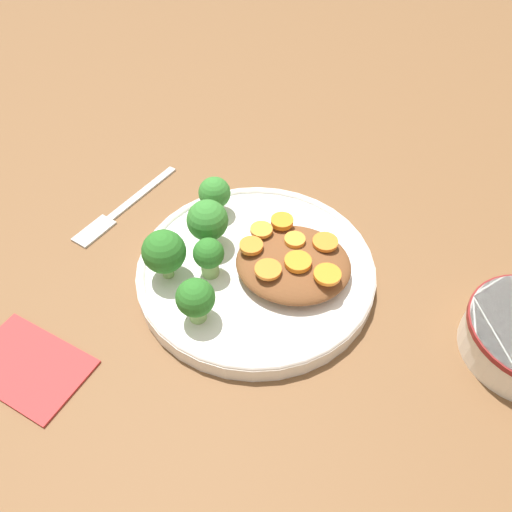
% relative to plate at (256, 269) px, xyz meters
% --- Properties ---
extents(ground_plane, '(4.00, 4.00, 0.00)m').
position_rel_plate_xyz_m(ground_plane, '(0.00, 0.00, -0.01)').
color(ground_plane, brown).
extents(plate, '(0.26, 0.26, 0.02)m').
position_rel_plate_xyz_m(plate, '(0.00, 0.00, 0.00)').
color(plate, white).
rests_on(plate, ground_plane).
extents(stew_mound, '(0.12, 0.11, 0.03)m').
position_rel_plate_xyz_m(stew_mound, '(0.04, 0.00, 0.02)').
color(stew_mound, brown).
rests_on(stew_mound, plate).
extents(broccoli_floret_0, '(0.04, 0.04, 0.05)m').
position_rel_plate_xyz_m(broccoli_floret_0, '(-0.04, -0.08, 0.04)').
color(broccoli_floret_0, '#7FA85B').
rests_on(broccoli_floret_0, plate).
extents(broccoli_floret_1, '(0.04, 0.04, 0.06)m').
position_rel_plate_xyz_m(broccoli_floret_1, '(-0.06, 0.02, 0.04)').
color(broccoli_floret_1, '#7FA85B').
rests_on(broccoli_floret_1, plate).
extents(broccoli_floret_2, '(0.03, 0.03, 0.05)m').
position_rel_plate_xyz_m(broccoli_floret_2, '(-0.04, -0.02, 0.03)').
color(broccoli_floret_2, '#7FA85B').
rests_on(broccoli_floret_2, plate).
extents(broccoli_floret_3, '(0.04, 0.04, 0.06)m').
position_rel_plate_xyz_m(broccoli_floret_3, '(-0.09, -0.03, 0.04)').
color(broccoli_floret_3, '#7FA85B').
rests_on(broccoli_floret_3, plate).
extents(broccoli_floret_4, '(0.04, 0.04, 0.05)m').
position_rel_plate_xyz_m(broccoli_floret_4, '(-0.07, 0.07, 0.03)').
color(broccoli_floret_4, '#759E51').
rests_on(broccoli_floret_4, plate).
extents(carrot_slice_0, '(0.02, 0.02, 0.01)m').
position_rel_plate_xyz_m(carrot_slice_0, '(0.02, 0.04, 0.04)').
color(carrot_slice_0, orange).
rests_on(carrot_slice_0, stew_mound).
extents(carrot_slice_1, '(0.03, 0.03, 0.00)m').
position_rel_plate_xyz_m(carrot_slice_1, '(0.07, 0.02, 0.04)').
color(carrot_slice_1, orange).
rests_on(carrot_slice_1, stew_mound).
extents(carrot_slice_2, '(0.03, 0.03, 0.00)m').
position_rel_plate_xyz_m(carrot_slice_2, '(0.08, -0.02, 0.04)').
color(carrot_slice_2, orange).
rests_on(carrot_slice_2, stew_mound).
extents(carrot_slice_3, '(0.03, 0.03, 0.01)m').
position_rel_plate_xyz_m(carrot_slice_3, '(0.05, -0.01, 0.04)').
color(carrot_slice_3, orange).
rests_on(carrot_slice_3, stew_mound).
extents(carrot_slice_4, '(0.03, 0.03, 0.00)m').
position_rel_plate_xyz_m(carrot_slice_4, '(0.02, -0.03, 0.04)').
color(carrot_slice_4, orange).
rests_on(carrot_slice_4, stew_mound).
extents(carrot_slice_5, '(0.02, 0.02, 0.00)m').
position_rel_plate_xyz_m(carrot_slice_5, '(-0.00, 0.03, 0.04)').
color(carrot_slice_5, orange).
rests_on(carrot_slice_5, stew_mound).
extents(carrot_slice_6, '(0.02, 0.02, 0.00)m').
position_rel_plate_xyz_m(carrot_slice_6, '(0.04, 0.02, 0.04)').
color(carrot_slice_6, orange).
rests_on(carrot_slice_6, stew_mound).
extents(carrot_slice_7, '(0.02, 0.02, 0.00)m').
position_rel_plate_xyz_m(carrot_slice_7, '(-0.01, -0.00, 0.04)').
color(carrot_slice_7, orange).
rests_on(carrot_slice_7, stew_mound).
extents(fork, '(0.08, 0.17, 0.01)m').
position_rel_plate_xyz_m(fork, '(-0.19, 0.06, -0.01)').
color(fork, '#BABABA').
rests_on(fork, ground_plane).
extents(napkin, '(0.13, 0.10, 0.01)m').
position_rel_plate_xyz_m(napkin, '(-0.19, -0.16, -0.01)').
color(napkin, '#B73333').
rests_on(napkin, ground_plane).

